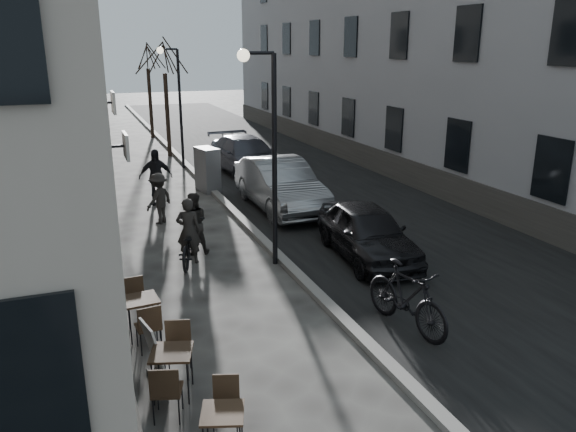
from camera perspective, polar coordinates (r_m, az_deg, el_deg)
ground at (r=9.13m, az=12.07°, el=-17.94°), size 120.00×120.00×0.00m
road at (r=24.18m, az=-0.64°, el=4.66°), size 7.30×60.00×0.00m
kerb at (r=23.20m, az=-9.15°, el=4.06°), size 0.25×60.00×0.12m
streetlamp_near at (r=13.01m, az=-2.12°, el=8.10°), size 0.90×0.28×5.09m
streetlamp_far at (r=24.61m, az=-11.35°, el=12.00°), size 0.90×0.28×5.09m
tree_near at (r=27.50m, az=-12.50°, el=15.57°), size 2.40×2.40×5.70m
tree_far at (r=33.44m, az=-14.14°, el=15.65°), size 2.40×2.40×5.70m
bistro_set_a at (r=7.81m, az=-6.60°, el=-20.70°), size 0.78×1.39×0.80m
bistro_set_b at (r=9.01m, az=-11.66°, el=-14.92°), size 0.85×1.56×0.89m
bistro_set_c at (r=10.79m, az=-14.65°, el=-9.51°), size 0.66×1.53×0.89m
sign_board at (r=9.52m, az=-13.33°, el=-13.58°), size 0.45×0.62×0.98m
utility_cabinet at (r=20.81m, az=-8.18°, el=4.70°), size 0.79×1.16×1.60m
bicycle at (r=14.01m, az=-10.00°, el=-2.72°), size 1.29×2.04×1.01m
cyclist_rider at (r=13.90m, az=-10.07°, el=-1.48°), size 0.70×0.58×1.65m
pedestrian_near at (r=14.49m, az=-9.61°, el=-0.75°), size 0.84×0.68×1.62m
pedestrian_mid at (r=17.22m, az=-12.97°, el=1.75°), size 1.12×1.08×1.54m
pedestrian_far at (r=19.30m, az=-13.29°, el=3.89°), size 1.13×0.53×1.88m
car_near at (r=14.19m, az=8.07°, el=-1.63°), size 1.97×4.11×1.36m
car_mid at (r=18.29m, az=-0.80°, el=3.21°), size 1.76×4.94×1.62m
car_far at (r=23.61m, az=-4.24°, el=6.16°), size 2.48×5.30×1.50m
moped at (r=10.84m, az=11.97°, el=-8.09°), size 0.98×2.21×1.28m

